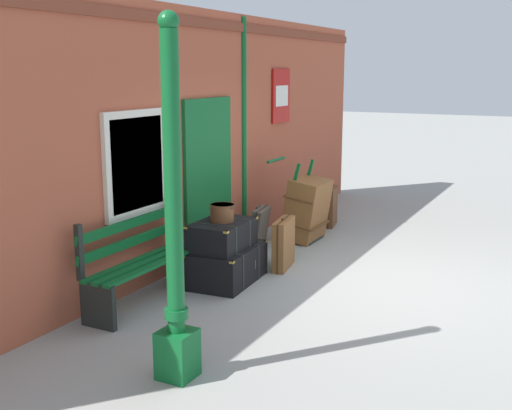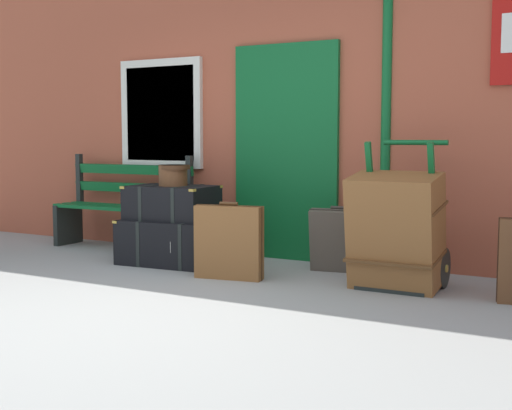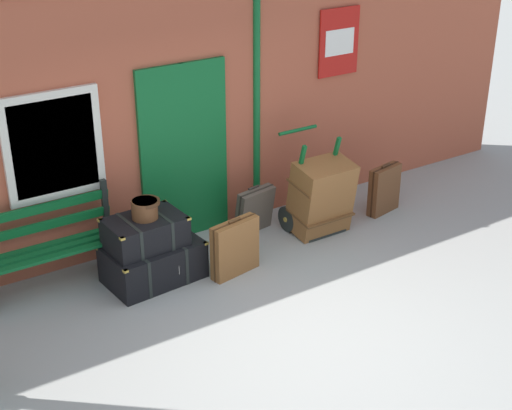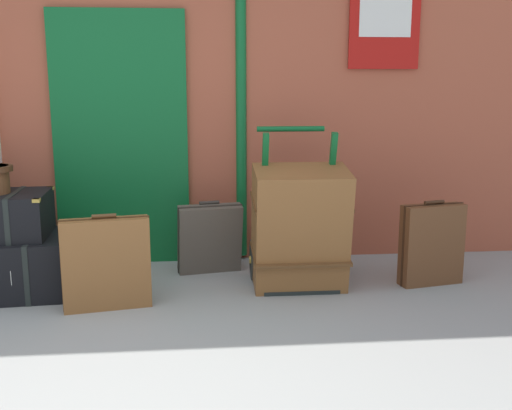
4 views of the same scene
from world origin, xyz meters
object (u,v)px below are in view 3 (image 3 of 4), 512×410
porters_trolley (312,207)px  large_brown_trunk (321,197)px  suitcase_cream (254,210)px  suitcase_charcoal (235,248)px  round_hatbox (145,208)px  steamer_trunk_base (153,262)px  suitcase_caramel (384,189)px  platform_bench (44,250)px  steamer_trunk_middle (145,232)px

porters_trolley → large_brown_trunk: 0.27m
suitcase_cream → suitcase_charcoal: bearing=-134.9°
round_hatbox → large_brown_trunk: 2.25m
steamer_trunk_base → suitcase_caramel: bearing=-1.4°
suitcase_cream → platform_bench: bearing=177.5°
large_brown_trunk → suitcase_cream: (-0.66, 0.44, -0.18)m
platform_bench → large_brown_trunk: 3.23m
porters_trolley → round_hatbox: bearing=-178.4°
steamer_trunk_base → steamer_trunk_middle: bearing=164.1°
steamer_trunk_base → round_hatbox: 0.65m
steamer_trunk_middle → suitcase_caramel: size_ratio=1.27×
round_hatbox → suitcase_cream: (1.56, 0.33, -0.57)m
steamer_trunk_middle → suitcase_caramel: (3.25, -0.10, -0.27)m
porters_trolley → suitcase_cream: 0.71m
steamer_trunk_base → porters_trolley: 2.17m
suitcase_caramel → suitcase_cream: suitcase_caramel is taller
large_brown_trunk → round_hatbox: bearing=177.0°
suitcase_caramel → suitcase_cream: size_ratio=1.11×
round_hatbox → steamer_trunk_middle: bearing=-166.8°
round_hatbox → suitcase_caramel: (3.23, -0.10, -0.54)m
platform_bench → steamer_trunk_middle: 1.06m
porters_trolley → suitcase_charcoal: size_ratio=1.78×
suitcase_charcoal → steamer_trunk_base: bearing=155.5°
platform_bench → steamer_trunk_base: (1.01, -0.46, -0.23)m
large_brown_trunk → steamer_trunk_base: bearing=177.4°
round_hatbox → platform_bench: bearing=155.8°
steamer_trunk_middle → suitcase_charcoal: 0.98m
steamer_trunk_middle → suitcase_cream: 1.64m
porters_trolley → suitcase_charcoal: 1.44m
suitcase_charcoal → porters_trolley: bearing=18.1°
steamer_trunk_base → round_hatbox: bearing=154.4°
large_brown_trunk → porters_trolley: bearing=90.0°
steamer_trunk_base → large_brown_trunk: (2.17, -0.10, 0.26)m
platform_bench → suitcase_caramel: platform_bench is taller
steamer_trunk_middle → round_hatbox: (0.02, 0.00, 0.27)m
platform_bench → round_hatbox: bearing=-24.2°
large_brown_trunk → suitcase_charcoal: bearing=-168.9°
suitcase_caramel → steamer_trunk_base: bearing=178.6°
steamer_trunk_middle → round_hatbox: round_hatbox is taller
suitcase_charcoal → platform_bench: bearing=155.6°
platform_bench → steamer_trunk_base: 1.14m
round_hatbox → porters_trolley: bearing=1.6°
steamer_trunk_middle → porters_trolley: size_ratio=0.71×
steamer_trunk_middle → suitcase_caramel: steamer_trunk_middle is taller
steamer_trunk_base → suitcase_charcoal: 0.89m
suitcase_caramel → suitcase_charcoal: 2.40m
platform_bench → suitcase_charcoal: (1.82, -0.82, -0.13)m
platform_bench → porters_trolley: (3.18, -0.37, -0.18)m
porters_trolley → suitcase_charcoal: bearing=-161.9°
platform_bench → suitcase_caramel: (4.20, -0.54, -0.14)m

